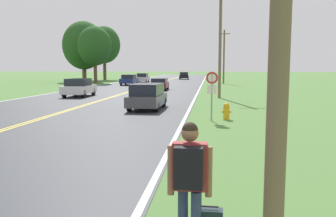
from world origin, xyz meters
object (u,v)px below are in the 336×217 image
at_px(car_dark_blue_sedan_receding, 129,80).
at_px(car_black_hatchback_horizon, 184,75).
at_px(fire_hydrant, 226,111).
at_px(car_dark_grey_hatchback_approaching, 147,96).
at_px(tree_left_verge, 104,45).
at_px(car_silver_sedan_distant, 143,78).
at_px(car_white_sedan_mid_near, 79,87).
at_px(hitchhiker_person, 189,174).
at_px(tree_behind_sign, 95,46).
at_px(car_maroon_hatchback_mid_far, 160,84).
at_px(tree_right_cluster, 84,46).
at_px(traffic_sign, 212,84).

height_order(car_dark_blue_sedan_receding, car_black_hatchback_horizon, car_black_hatchback_horizon).
relative_size(car_dark_blue_sedan_receding, car_black_hatchback_horizon, 1.17).
height_order(fire_hydrant, car_dark_grey_hatchback_approaching, car_dark_grey_hatchback_approaching).
relative_size(fire_hydrant, tree_left_verge, 0.08).
bearing_deg(car_silver_sedan_distant, fire_hydrant, -165.10).
height_order(car_dark_grey_hatchback_approaching, car_black_hatchback_horizon, car_dark_grey_hatchback_approaching).
xyz_separation_m(fire_hydrant, car_dark_blue_sedan_receding, (-12.46, 32.82, 0.37)).
xyz_separation_m(tree_left_verge, car_dark_blue_sedan_receding, (9.78, -20.37, -6.27)).
bearing_deg(tree_left_verge, car_white_sedan_mid_near, -76.26).
height_order(hitchhiker_person, tree_behind_sign, tree_behind_sign).
distance_m(fire_hydrant, car_white_sedan_mid_near, 17.42).
distance_m(tree_behind_sign, car_black_hatchback_horizon, 24.13).
bearing_deg(car_silver_sedan_distant, car_maroon_hatchback_mid_far, -165.26).
bearing_deg(car_dark_grey_hatchback_approaching, tree_behind_sign, -155.68).
bearing_deg(tree_behind_sign, tree_right_cluster, 125.82).
distance_m(traffic_sign, car_maroon_hatchback_mid_far, 23.55).
bearing_deg(fire_hydrant, tree_right_cluster, 117.92).
xyz_separation_m(car_white_sedan_mid_near, car_dark_blue_sedan_receding, (-0.21, 20.45, -0.03)).
distance_m(fire_hydrant, car_maroon_hatchback_mid_far, 23.15).
distance_m(tree_behind_sign, car_dark_blue_sedan_receding, 10.15).
relative_size(tree_behind_sign, car_silver_sedan_distant, 2.02).
relative_size(traffic_sign, tree_left_verge, 0.22).
xyz_separation_m(tree_right_cluster, car_dark_grey_hatchback_approaching, (18.40, -39.69, -5.53)).
bearing_deg(tree_left_verge, tree_behind_sign, -78.83).
height_order(tree_behind_sign, car_dark_blue_sedan_receding, tree_behind_sign).
height_order(fire_hydrant, car_maroon_hatchback_mid_far, car_maroon_hatchback_mid_far).
bearing_deg(car_white_sedan_mid_near, car_black_hatchback_horizon, -8.28).
relative_size(tree_right_cluster, car_dark_grey_hatchback_approaching, 2.49).
height_order(tree_right_cluster, car_maroon_hatchback_mid_far, tree_right_cluster).
xyz_separation_m(traffic_sign, car_dark_blue_sedan_receding, (-11.73, 33.41, -0.99)).
relative_size(car_maroon_hatchback_mid_far, car_black_hatchback_horizon, 1.04).
relative_size(car_white_sedan_mid_near, car_dark_blue_sedan_receding, 0.87).
bearing_deg(car_silver_sedan_distant, traffic_sign, -166.22).
height_order(hitchhiker_person, car_black_hatchback_horizon, hitchhiker_person).
relative_size(tree_left_verge, car_black_hatchback_horizon, 2.58).
xyz_separation_m(car_white_sedan_mid_near, car_maroon_hatchback_mid_far, (5.75, 9.84, -0.09)).
distance_m(car_white_sedan_mid_near, car_maroon_hatchback_mid_far, 11.40).
bearing_deg(car_silver_sedan_distant, car_black_hatchback_horizon, -21.84).
distance_m(tree_left_verge, car_dark_grey_hatchback_approaching, 52.83).
bearing_deg(tree_behind_sign, car_silver_sedan_distant, 29.41).
distance_m(hitchhiker_person, traffic_sign, 12.34).
height_order(hitchhiker_person, tree_left_verge, tree_left_verge).
distance_m(car_maroon_hatchback_mid_far, car_dark_blue_sedan_receding, 12.16).
bearing_deg(traffic_sign, tree_behind_sign, 115.53).
xyz_separation_m(car_dark_grey_hatchback_approaching, car_white_sedan_mid_near, (-7.63, 8.61, -0.01)).
bearing_deg(tree_left_verge, car_dark_grey_hatchback_approaching, -70.39).
xyz_separation_m(tree_behind_sign, car_maroon_hatchback_mid_far, (12.79, -16.07, -5.20)).
height_order(car_silver_sedan_distant, car_black_hatchback_horizon, car_silver_sedan_distant).
distance_m(hitchhiker_person, tree_right_cluster, 60.71).
bearing_deg(traffic_sign, tree_left_verge, 111.80).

